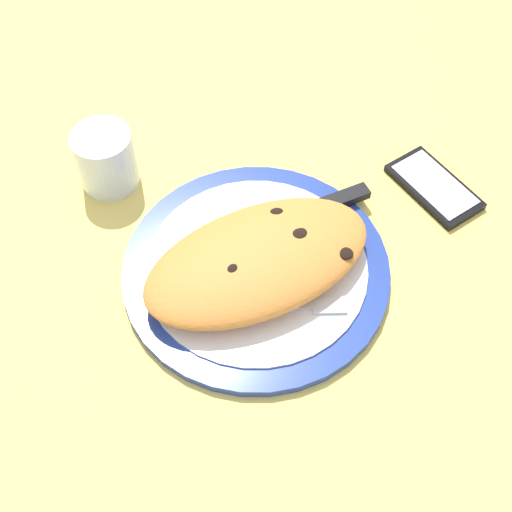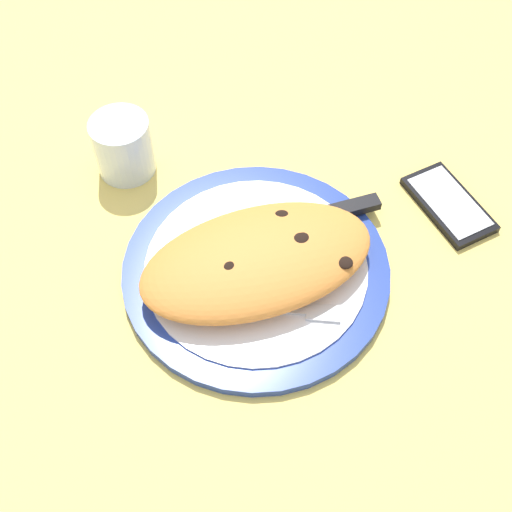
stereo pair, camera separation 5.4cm
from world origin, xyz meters
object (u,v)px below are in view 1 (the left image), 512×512
calzone (261,259)px  knife (312,211)px  smartphone (434,187)px  water_glass (107,162)px  fork (288,306)px  plate (256,269)px

calzone → knife: (8.79, 6.52, -1.81)cm
calzone → knife: bearing=36.6°
knife → smartphone: bearing=1.1°
knife → water_glass: size_ratio=2.79×
calzone → smartphone: calzone is taller
fork → smartphone: bearing=27.1°
plate → smartphone: (26.74, 6.02, -0.20)cm
calzone → fork: calzone is taller
plate → knife: knife is taller
plate → water_glass: bearing=125.9°
plate → fork: 7.02cm
plate → water_glass: water_glass is taller
calzone → smartphone: 27.43cm
calzone → fork: 6.37cm
knife → water_glass: 27.81cm
knife → water_glass: water_glass is taller
knife → smartphone: 17.62cm
fork → water_glass: size_ratio=2.03×
calzone → fork: size_ratio=1.82×
water_glass → fork: bearing=-58.4°
fork → knife: (7.31, 12.35, 0.31)cm
plate → knife: bearing=31.7°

